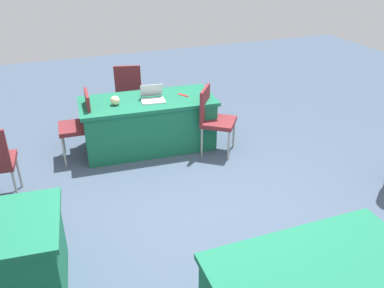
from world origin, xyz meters
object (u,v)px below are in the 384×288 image
object	(u,v)px
scissors_red	(183,95)
table_foreground	(149,123)
chair_aisle	(80,122)
laptop_silver	(153,98)
chair_tucked_left	(214,117)
yarn_ball	(115,100)
chair_back_row	(129,88)

from	to	relation	value
scissors_red	table_foreground	bearing A→B (deg)	-122.58
chair_aisle	laptop_silver	bearing A→B (deg)	-91.35
chair_tucked_left	yarn_ball	xyz separation A→B (m)	(1.27, -0.42, 0.26)
table_foreground	laptop_silver	xyz separation A→B (m)	(-0.06, 0.05, 0.40)
chair_aisle	scissors_red	world-z (taller)	chair_aisle
chair_aisle	yarn_ball	distance (m)	0.55
table_foreground	chair_tucked_left	xyz separation A→B (m)	(-0.82, 0.46, 0.17)
chair_aisle	yarn_ball	xyz separation A→B (m)	(-0.48, 0.06, 0.26)
yarn_ball	chair_back_row	bearing A→B (deg)	-110.25
chair_tucked_left	laptop_silver	distance (m)	0.89
laptop_silver	chair_tucked_left	bearing A→B (deg)	159.26
chair_back_row	scissors_red	world-z (taller)	chair_back_row
table_foreground	chair_aisle	distance (m)	0.95
chair_aisle	laptop_silver	distance (m)	1.03
table_foreground	chair_aisle	size ratio (longest dim) A/B	2.05
chair_aisle	table_foreground	bearing A→B (deg)	-88.39
laptop_silver	yarn_ball	bearing A→B (deg)	6.00
laptop_silver	table_foreground	bearing A→B (deg)	-31.92
table_foreground	scissors_red	distance (m)	0.64
yarn_ball	scissors_red	world-z (taller)	yarn_ball
chair_tucked_left	yarn_ball	bearing A→B (deg)	-71.79
laptop_silver	yarn_ball	world-z (taller)	laptop_silver
table_foreground	chair_tucked_left	bearing A→B (deg)	150.81
chair_aisle	chair_back_row	world-z (taller)	chair_back_row
chair_tucked_left	chair_back_row	distance (m)	1.78
chair_back_row	scissors_red	bearing A→B (deg)	-49.74
table_foreground	scissors_red	size ratio (longest dim) A/B	10.71
chair_tucked_left	chair_back_row	xyz separation A→B (m)	(0.85, -1.56, 0.01)
chair_tucked_left	laptop_silver	size ratio (longest dim) A/B	2.67
yarn_ball	chair_aisle	bearing A→B (deg)	-6.57
table_foreground	chair_back_row	distance (m)	1.12
laptop_silver	chair_aisle	bearing A→B (deg)	3.52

